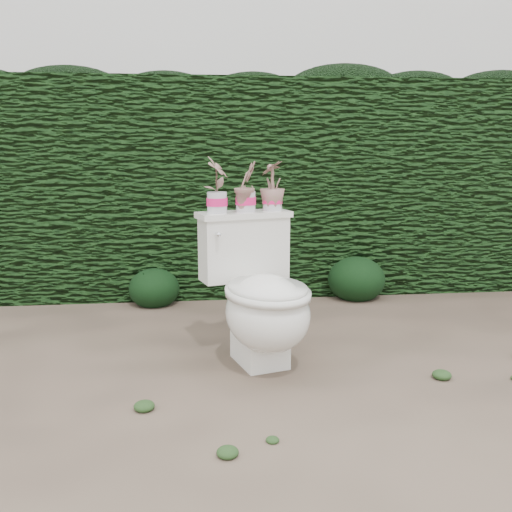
{
  "coord_description": "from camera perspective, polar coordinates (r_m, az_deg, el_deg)",
  "views": [
    {
      "loc": [
        -0.45,
        -2.97,
        1.13
      ],
      "look_at": [
        -0.12,
        -0.04,
        0.55
      ],
      "focal_mm": 40.0,
      "sensor_mm": 36.0,
      "label": 1
    }
  ],
  "objects": [
    {
      "name": "potted_plant_right",
      "position": [
        3.12,
        1.66,
        6.9
      ],
      "size": [
        0.19,
        0.19,
        0.25
      ],
      "primitive_type": "imported",
      "rotation": [
        0.0,
        0.0,
        4.22
      ],
      "color": "#318128",
      "rests_on": "toilet"
    },
    {
      "name": "ground",
      "position": [
        3.21,
        2.16,
        -9.5
      ],
      "size": [
        60.0,
        60.0,
        0.0
      ],
      "primitive_type": "plane",
      "color": "#73604F",
      "rests_on": "ground"
    },
    {
      "name": "liriope_clump_1",
      "position": [
        4.15,
        -10.16,
        -2.82
      ],
      "size": [
        0.36,
        0.36,
        0.29
      ],
      "primitive_type": "ellipsoid",
      "color": "black",
      "rests_on": "ground"
    },
    {
      "name": "liriope_clump_2",
      "position": [
        4.31,
        10.01,
        -1.94
      ],
      "size": [
        0.43,
        0.43,
        0.34
      ],
      "primitive_type": "ellipsoid",
      "color": "black",
      "rests_on": "ground"
    },
    {
      "name": "house_wall",
      "position": [
        9.08,
        0.35,
        16.59
      ],
      "size": [
        8.0,
        3.5,
        4.0
      ],
      "primitive_type": "cube",
      "color": "silver",
      "rests_on": "ground"
    },
    {
      "name": "hedge",
      "position": [
        4.61,
        -0.72,
        6.99
      ],
      "size": [
        8.0,
        1.0,
        1.6
      ],
      "primitive_type": "cube",
      "color": "#1A3E14",
      "rests_on": "ground"
    },
    {
      "name": "toilet",
      "position": [
        2.93,
        0.51,
        -4.26
      ],
      "size": [
        0.63,
        0.78,
        0.78
      ],
      "rotation": [
        0.0,
        0.0,
        0.28
      ],
      "color": "white",
      "rests_on": "ground"
    },
    {
      "name": "potted_plant_left",
      "position": [
        3.0,
        -3.94,
        6.99
      ],
      "size": [
        0.15,
        0.18,
        0.28
      ],
      "primitive_type": "imported",
      "rotation": [
        0.0,
        0.0,
        1.16
      ],
      "color": "#318128",
      "rests_on": "toilet"
    },
    {
      "name": "potted_plant_center",
      "position": [
        3.06,
        -1.04,
        6.83
      ],
      "size": [
        0.17,
        0.18,
        0.25
      ],
      "primitive_type": "imported",
      "rotation": [
        0.0,
        0.0,
        1.02
      ],
      "color": "#318128",
      "rests_on": "toilet"
    }
  ]
}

